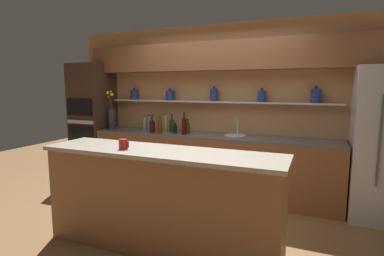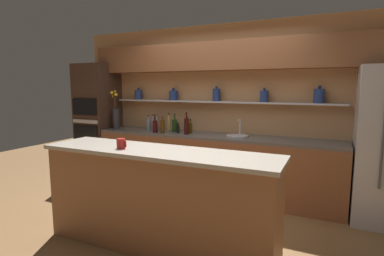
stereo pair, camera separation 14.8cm
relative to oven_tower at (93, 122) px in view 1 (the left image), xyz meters
name	(u,v)px [view 1 (the left image)]	position (x,y,z in m)	size (l,w,h in m)	color
ground_plane	(180,228)	(2.29, -1.24, -1.02)	(12.00, 12.00, 0.00)	brown
back_wall_unit	(221,93)	(2.29, 0.29, 0.53)	(5.20, 0.44, 2.60)	tan
back_counter_unit	(209,164)	(2.21, 0.00, -0.56)	(3.75, 0.62, 0.92)	brown
island_counter	(161,199)	(2.29, -1.69, -0.51)	(2.46, 0.61, 1.02)	#99603D
oven_tower	(93,122)	(0.00, 0.00, 0.00)	(0.62, 0.64, 2.04)	#3D281E
flower_vase	(112,116)	(0.45, -0.06, 0.12)	(0.14, 0.16, 0.66)	#2D2D33
sink_fixture	(236,135)	(2.61, 0.01, -0.08)	(0.32, 0.32, 0.25)	#B7B7BC
bottle_wine_0	(152,126)	(1.31, -0.16, 0.00)	(0.08, 0.08, 0.28)	#380C0C
bottle_spirit_1	(145,124)	(1.01, 0.11, 0.00)	(0.07, 0.07, 0.24)	gray
bottle_spirit_2	(184,125)	(1.71, 0.17, 0.00)	(0.06, 0.06, 0.23)	#4C2D0C
bottle_spirit_3	(153,124)	(1.24, -0.02, 0.02)	(0.06, 0.06, 0.27)	gray
bottle_oil_4	(188,128)	(1.85, 0.00, -0.01)	(0.06, 0.06, 0.22)	#47380A
bottle_spirit_5	(166,124)	(1.41, 0.10, 0.02)	(0.07, 0.07, 0.28)	tan
bottle_oil_6	(151,125)	(1.15, 0.07, -0.02)	(0.06, 0.06, 0.21)	#47380A
bottle_spirit_7	(150,123)	(1.08, 0.14, 0.01)	(0.07, 0.07, 0.25)	gray
bottle_wine_8	(172,126)	(1.57, 0.02, 0.01)	(0.08, 0.08, 0.29)	#193814
bottle_wine_9	(184,126)	(1.84, -0.11, 0.03)	(0.07, 0.07, 0.34)	#380C0C
bottle_spirit_10	(160,126)	(1.45, -0.17, 0.01)	(0.07, 0.07, 0.26)	#4C2D0C
bottle_sauce_11	(176,129)	(1.68, -0.07, -0.03)	(0.05, 0.05, 0.17)	black
coffee_mug	(123,144)	(1.93, -1.79, 0.05)	(0.11, 0.09, 0.10)	maroon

